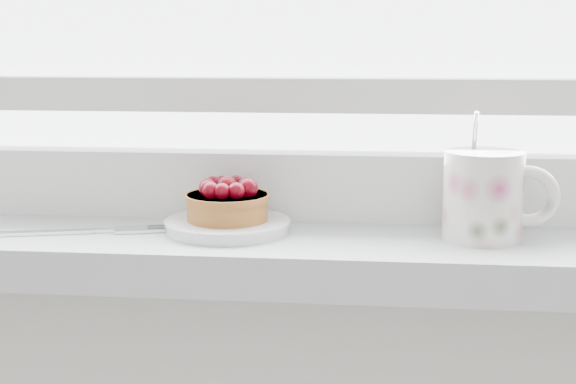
# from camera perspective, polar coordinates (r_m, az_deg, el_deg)

# --- Properties ---
(saucer) EXTENTS (0.12, 0.12, 0.01)m
(saucer) POSITION_cam_1_polar(r_m,az_deg,el_deg) (0.79, -4.31, -2.41)
(saucer) COLOR silver
(saucer) RESTS_ON windowsill
(raspberry_tart) EXTENTS (0.08, 0.08, 0.04)m
(raspberry_tart) POSITION_cam_1_polar(r_m,az_deg,el_deg) (0.79, -4.32, -0.64)
(raspberry_tart) COLOR brown
(raspberry_tart) RESTS_ON saucer
(floral_mug) EXTENTS (0.11, 0.09, 0.12)m
(floral_mug) POSITION_cam_1_polar(r_m,az_deg,el_deg) (0.78, 13.91, -0.13)
(floral_mug) COLOR silver
(floral_mug) RESTS_ON windowsill
(fork) EXTENTS (0.21, 0.07, 0.00)m
(fork) POSITION_cam_1_polar(r_m,az_deg,el_deg) (0.81, -14.97, -2.72)
(fork) COLOR silver
(fork) RESTS_ON windowsill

